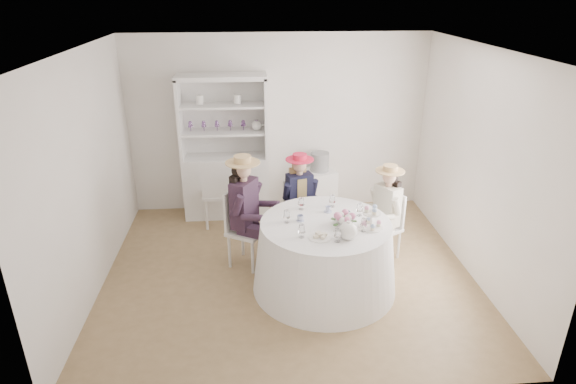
{
  "coord_description": "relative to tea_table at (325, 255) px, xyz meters",
  "views": [
    {
      "loc": [
        -0.42,
        -5.12,
        3.31
      ],
      "look_at": [
        0.0,
        0.1,
        1.05
      ],
      "focal_mm": 30.0,
      "sensor_mm": 36.0,
      "label": 1
    }
  ],
  "objects": [
    {
      "name": "teacup_a",
      "position": [
        -0.28,
        0.07,
        0.46
      ],
      "size": [
        0.09,
        0.09,
        0.06
      ],
      "primitive_type": "imported",
      "rotation": [
        0.0,
        0.0,
        -0.19
      ],
      "color": "white",
      "rests_on": "tea_table"
    },
    {
      "name": "hutch",
      "position": [
        -1.2,
        2.11,
        0.34
      ],
      "size": [
        1.41,
        0.84,
        2.16
      ],
      "rotation": [
        0.0,
        0.0,
        -0.3
      ],
      "color": "silver",
      "rests_on": "ground"
    },
    {
      "name": "cupcake_stand",
      "position": [
        0.48,
        -0.16,
        0.52
      ],
      "size": [
        0.27,
        0.27,
        0.25
      ],
      "rotation": [
        0.0,
        0.0,
        -0.23
      ],
      "color": "white",
      "rests_on": "tea_table"
    },
    {
      "name": "ground",
      "position": [
        -0.39,
        0.34,
        -0.42
      ],
      "size": [
        4.5,
        4.5,
        0.0
      ],
      "primitive_type": "plane",
      "color": "olive",
      "rests_on": "ground"
    },
    {
      "name": "sandwich_plate",
      "position": [
        -0.11,
        -0.35,
        0.44
      ],
      "size": [
        0.24,
        0.24,
        0.05
      ],
      "rotation": [
        0.0,
        0.0,
        0.23
      ],
      "color": "white",
      "rests_on": "tea_table"
    },
    {
      "name": "side_table",
      "position": [
        0.23,
        2.09,
        -0.08
      ],
      "size": [
        0.55,
        0.55,
        0.68
      ],
      "primitive_type": "cube",
      "rotation": [
        0.0,
        0.0,
        0.32
      ],
      "color": "silver",
      "rests_on": "ground"
    },
    {
      "name": "wall_left",
      "position": [
        -2.64,
        0.34,
        0.93
      ],
      "size": [
        0.0,
        4.5,
        4.5
      ],
      "primitive_type": "plane",
      "rotation": [
        1.57,
        0.0,
        1.57
      ],
      "color": "silver",
      "rests_on": "ground"
    },
    {
      "name": "guest_left",
      "position": [
        -0.89,
        0.58,
        0.4
      ],
      "size": [
        0.63,
        0.57,
        1.47
      ],
      "rotation": [
        0.0,
        0.0,
        1.05
      ],
      "color": "silver",
      "rests_on": "ground"
    },
    {
      "name": "guest_right",
      "position": [
        0.87,
        0.62,
        0.3
      ],
      "size": [
        0.55,
        0.5,
        1.28
      ],
      "rotation": [
        0.0,
        0.0,
        -1.05
      ],
      "color": "silver",
      "rests_on": "ground"
    },
    {
      "name": "table_teapot",
      "position": [
        0.18,
        -0.38,
        0.52
      ],
      "size": [
        0.28,
        0.2,
        0.21
      ],
      "rotation": [
        0.0,
        0.0,
        0.29
      ],
      "color": "white",
      "rests_on": "tea_table"
    },
    {
      "name": "teacup_b",
      "position": [
        0.07,
        0.27,
        0.46
      ],
      "size": [
        0.09,
        0.09,
        0.06
      ],
      "primitive_type": "imported",
      "rotation": [
        0.0,
        0.0,
        0.33
      ],
      "color": "white",
      "rests_on": "tea_table"
    },
    {
      "name": "guest_mid",
      "position": [
        -0.18,
        1.05,
        0.32
      ],
      "size": [
        0.49,
        0.53,
        1.31
      ],
      "rotation": [
        0.0,
        0.0,
        0.27
      ],
      "color": "silver",
      "rests_on": "ground"
    },
    {
      "name": "wall_back",
      "position": [
        -0.39,
        2.34,
        0.93
      ],
      "size": [
        4.5,
        0.0,
        4.5
      ],
      "primitive_type": "plane",
      "rotation": [
        1.57,
        0.0,
        0.0
      ],
      "color": "silver",
      "rests_on": "ground"
    },
    {
      "name": "teacup_c",
      "position": [
        0.26,
        0.1,
        0.46
      ],
      "size": [
        0.11,
        0.11,
        0.07
      ],
      "primitive_type": "imported",
      "rotation": [
        0.0,
        0.0,
        -0.2
      ],
      "color": "white",
      "rests_on": "tea_table"
    },
    {
      "name": "flower_arrangement",
      "position": [
        0.18,
        -0.1,
        0.53
      ],
      "size": [
        0.21,
        0.2,
        0.08
      ],
      "rotation": [
        0.0,
        0.0,
        0.03
      ],
      "color": "pink",
      "rests_on": "tea_table"
    },
    {
      "name": "stemware_set",
      "position": [
        0.0,
        0.0,
        0.5
      ],
      "size": [
        0.93,
        0.94,
        0.15
      ],
      "color": "white",
      "rests_on": "tea_table"
    },
    {
      "name": "spare_chair",
      "position": [
        -1.31,
        1.67,
        0.15
      ],
      "size": [
        0.44,
        0.44,
        1.06
      ],
      "rotation": [
        0.0,
        0.0,
        3.14
      ],
      "color": "silver",
      "rests_on": "ground"
    },
    {
      "name": "ceiling",
      "position": [
        -0.39,
        0.34,
        2.28
      ],
      "size": [
        4.5,
        4.5,
        0.0
      ],
      "primitive_type": "plane",
      "rotation": [
        3.14,
        0.0,
        0.0
      ],
      "color": "white",
      "rests_on": "wall_back"
    },
    {
      "name": "flower_bowl",
      "position": [
        0.2,
        -0.04,
        0.45
      ],
      "size": [
        0.27,
        0.27,
        0.05
      ],
      "primitive_type": "imported",
      "rotation": [
        0.0,
        0.0,
        0.38
      ],
      "color": "white",
      "rests_on": "tea_table"
    },
    {
      "name": "hatbox",
      "position": [
        0.23,
        2.09,
        0.4
      ],
      "size": [
        0.29,
        0.29,
        0.28
      ],
      "primitive_type": "cylinder",
      "rotation": [
        0.0,
        0.0,
        -0.03
      ],
      "color": "black",
      "rests_on": "side_table"
    },
    {
      "name": "tea_table",
      "position": [
        0.0,
        0.0,
        0.0
      ],
      "size": [
        1.68,
        1.68,
        0.85
      ],
      "rotation": [
        0.0,
        0.0,
        0.19
      ],
      "color": "white",
      "rests_on": "ground"
    },
    {
      "name": "wall_front",
      "position": [
        -0.39,
        -1.66,
        0.93
      ],
      "size": [
        4.5,
        0.0,
        4.5
      ],
      "primitive_type": "plane",
      "rotation": [
        -1.57,
        0.0,
        0.0
      ],
      "color": "silver",
      "rests_on": "ground"
    },
    {
      "name": "wall_right",
      "position": [
        1.86,
        0.34,
        0.93
      ],
      "size": [
        0.0,
        4.5,
        4.5
      ],
      "primitive_type": "plane",
      "rotation": [
        1.57,
        0.0,
        -1.57
      ],
      "color": "silver",
      "rests_on": "ground"
    }
  ]
}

